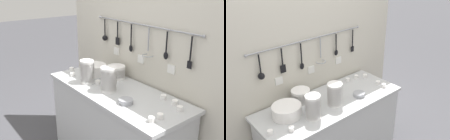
{
  "view_description": "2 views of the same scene",
  "coord_description": "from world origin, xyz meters",
  "views": [
    {
      "loc": [
        1.58,
        -1.26,
        1.72
      ],
      "look_at": [
        -0.07,
        0.02,
        0.99
      ],
      "focal_mm": 42.0,
      "sensor_mm": 36.0,
      "label": 1
    },
    {
      "loc": [
        -1.28,
        -1.56,
        2.1
      ],
      "look_at": [
        0.07,
        -0.02,
        1.13
      ],
      "focal_mm": 42.0,
      "sensor_mm": 36.0,
      "label": 2
    }
  ],
  "objects": [
    {
      "name": "cup_mid_row",
      "position": [
        0.56,
        -0.15,
        0.86
      ],
      "size": [
        0.04,
        0.04,
        0.04
      ],
      "color": "white",
      "rests_on": "counter"
    },
    {
      "name": "cup_centre",
      "position": [
        -0.49,
        -0.13,
        0.86
      ],
      "size": [
        0.04,
        0.04,
        0.04
      ],
      "color": "white",
      "rests_on": "counter"
    },
    {
      "name": "cup_front_right",
      "position": [
        0.49,
        0.17,
        0.86
      ],
      "size": [
        0.04,
        0.04,
        0.04
      ],
      "color": "white",
      "rests_on": "counter"
    },
    {
      "name": "cup_beside_plates",
      "position": [
        -0.63,
        -0.06,
        0.86
      ],
      "size": [
        0.04,
        0.04,
        0.04
      ],
      "color": "white",
      "rests_on": "counter"
    },
    {
      "name": "cup_edge_far",
      "position": [
        0.56,
        -0.07,
        0.86
      ],
      "size": [
        0.04,
        0.04,
        0.04
      ],
      "color": "white",
      "rests_on": "counter"
    },
    {
      "name": "bowl_stack_tall_left",
      "position": [
        -0.01,
        -0.07,
        0.95
      ],
      "size": [
        0.13,
        0.13,
        0.2
      ],
      "color": "white",
      "rests_on": "counter"
    },
    {
      "name": "cup_back_left",
      "position": [
        0.38,
        0.17,
        0.86
      ],
      "size": [
        0.04,
        0.04,
        0.04
      ],
      "color": "white",
      "rests_on": "counter"
    },
    {
      "name": "cup_front_left",
      "position": [
        -0.22,
        0.03,
        0.86
      ],
      "size": [
        0.04,
        0.04,
        0.04
      ],
      "color": "white",
      "rests_on": "counter"
    },
    {
      "name": "counter",
      "position": [
        0.0,
        0.0,
        0.42
      ],
      "size": [
        1.37,
        0.54,
        0.84
      ],
      "color": "#B7BABC",
      "rests_on": "ground"
    },
    {
      "name": "back_wall",
      "position": [
        -0.0,
        0.31,
        0.92
      ],
      "size": [
        2.17,
        0.11,
        1.85
      ],
      "color": "beige",
      "rests_on": "ground"
    },
    {
      "name": "steel_mixing_bowl",
      "position": [
        0.26,
        -0.11,
        0.86
      ],
      "size": [
        0.11,
        0.11,
        0.04
      ],
      "color": "#93969E",
      "rests_on": "counter"
    },
    {
      "name": "cup_back_right",
      "position": [
        0.57,
        0.12,
        0.86
      ],
      "size": [
        0.04,
        0.04,
        0.04
      ],
      "color": "white",
      "rests_on": "counter"
    },
    {
      "name": "bowl_stack_back_corner",
      "position": [
        -0.27,
        -0.11,
        0.95
      ],
      "size": [
        0.12,
        0.12,
        0.21
      ],
      "color": "white",
      "rests_on": "counter"
    },
    {
      "name": "bowl_stack_wide_centre",
      "position": [
        -0.2,
        0.17,
        0.9
      ],
      "size": [
        0.17,
        0.17,
        0.12
      ],
      "color": "white",
      "rests_on": "counter"
    },
    {
      "name": "cup_edge_near",
      "position": [
        -0.18,
        -0.05,
        0.86
      ],
      "size": [
        0.04,
        0.04,
        0.04
      ],
      "color": "white",
      "rests_on": "counter"
    },
    {
      "name": "plate_stack",
      "position": [
        -0.41,
        0.06,
        0.89
      ],
      "size": [
        0.24,
        0.24,
        0.1
      ],
      "color": "white",
      "rests_on": "counter"
    }
  ]
}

